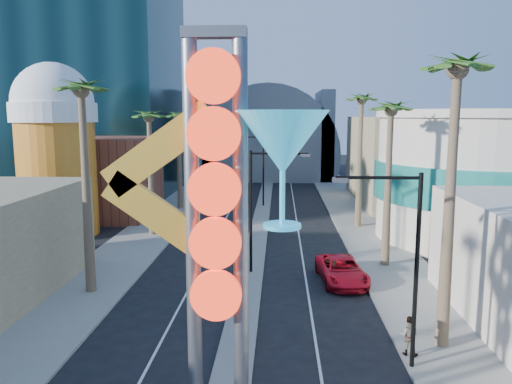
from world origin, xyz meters
name	(u,v)px	position (x,y,z in m)	size (l,w,h in m)	color
sidewalk_west	(161,222)	(-9.50, 35.00, 0.07)	(5.00, 100.00, 0.15)	gray
sidewalk_east	(361,224)	(9.50, 35.00, 0.07)	(5.00, 100.00, 0.15)	gray
median	(261,217)	(0.00, 38.00, 0.07)	(1.60, 84.00, 0.15)	gray
brick_filler_west	(103,177)	(-16.00, 38.00, 4.00)	(10.00, 10.00, 8.00)	brown
filler_east	(401,160)	(16.00, 48.00, 5.00)	(10.00, 20.00, 10.00)	#92805E
beer_mug	(56,143)	(-17.00, 30.00, 7.84)	(7.00, 7.00, 14.50)	orange
turquoise_building	(479,176)	(18.00, 30.00, 5.25)	(16.60, 16.60, 10.60)	beige
canopy	(269,151)	(0.00, 72.00, 4.31)	(22.00, 16.00, 22.00)	slate
neon_sign	(244,215)	(0.82, 2.96, 7.31)	(6.53, 2.60, 12.55)	gray
streetlight_0	(259,200)	(0.55, 20.00, 4.88)	(3.79, 0.25, 8.00)	black
streetlight_1	(258,164)	(-0.55, 44.00, 4.88)	(3.79, 0.25, 8.00)	black
streetlight_2	(405,253)	(6.72, 8.00, 4.83)	(3.45, 0.25, 8.00)	black
palm_1	(82,103)	(-9.00, 16.00, 10.82)	(2.40, 2.40, 12.70)	brown
palm_2	(149,124)	(-9.00, 30.00, 9.48)	(2.40, 2.40, 11.20)	brown
palm_3	(178,122)	(-9.00, 42.00, 9.48)	(2.40, 2.40, 11.20)	brown
palm_5	(456,88)	(9.00, 10.00, 11.27)	(2.40, 2.40, 13.20)	brown
palm_6	(391,119)	(9.00, 22.00, 9.93)	(2.40, 2.40, 11.70)	brown
palm_7	(361,108)	(9.00, 34.00, 10.82)	(2.40, 2.40, 12.70)	brown
red_pickup	(342,270)	(5.66, 18.60, 0.77)	(2.54, 5.52, 1.53)	#AB0D1E
pedestrian_b	(409,335)	(7.30, 8.99, 1.00)	(0.83, 0.64, 1.70)	gray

